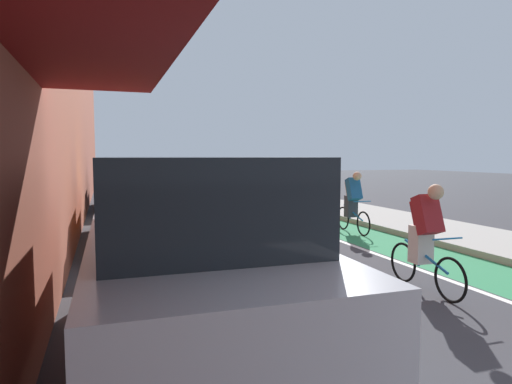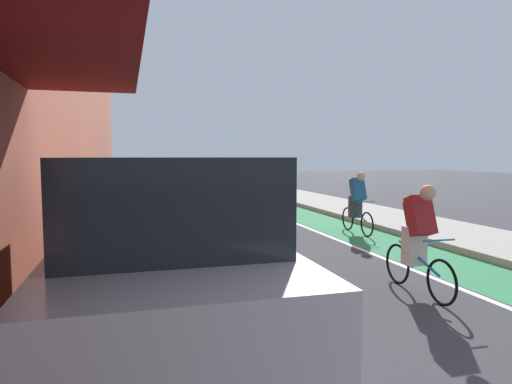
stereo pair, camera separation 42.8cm
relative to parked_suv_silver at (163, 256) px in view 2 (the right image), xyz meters
The scene contains 9 objects.
ground_plane 10.26m from the parked_suv_silver, 75.52° to the left, with size 80.13×80.13×0.00m, color #38383D.
bike_lane_paint 13.07m from the parked_suv_silver, 65.75° to the left, with size 1.60×36.42×0.00m, color #2D8451.
lane_divider_stripe 12.73m from the parked_suv_silver, 69.45° to the left, with size 0.12×36.42×0.00m, color white.
sidewalk_right 14.06m from the parked_suv_silver, 57.88° to the left, with size 2.61×36.42×0.14m, color #A8A59E.
parked_suv_silver is the anchor object (origin of this frame).
parked_sedan_yellow_cab 6.32m from the parked_suv_silver, 89.98° to the left, with size 2.09×4.81×1.53m.
parked_sedan_blue 13.16m from the parked_suv_silver, 89.99° to the left, with size 2.00×4.82×1.53m.
cyclist_lead 3.84m from the parked_suv_silver, 16.11° to the left, with size 0.48×1.68×1.59m.
cyclist_mid 7.88m from the parked_suv_silver, 47.38° to the left, with size 0.48×1.67×1.59m.
Camera 2 is at (-2.88, -0.01, 1.99)m, focal length 31.15 mm.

